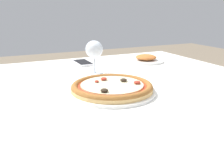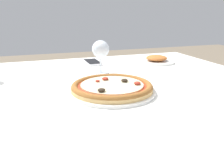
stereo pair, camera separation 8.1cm
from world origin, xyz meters
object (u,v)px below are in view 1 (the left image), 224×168
(pizza_plate, at_px, (112,88))
(wine_glass_far_left, at_px, (94,51))
(dining_table, at_px, (91,110))
(side_plate, at_px, (146,59))
(cell_phone, at_px, (83,63))

(pizza_plate, distance_m, wine_glass_far_left, 0.27)
(dining_table, bearing_deg, wine_glass_far_left, 65.57)
(dining_table, bearing_deg, side_plate, 37.36)
(cell_phone, bearing_deg, side_plate, -16.10)
(pizza_plate, xyz_separation_m, cell_phone, (0.06, 0.47, -0.01))
(dining_table, relative_size, wine_glass_far_left, 9.93)
(pizza_plate, distance_m, side_plate, 0.53)
(dining_table, xyz_separation_m, wine_glass_far_left, (0.09, 0.21, 0.17))
(pizza_plate, distance_m, cell_phone, 0.47)
(wine_glass_far_left, height_order, cell_phone, wine_glass_far_left)
(side_plate, bearing_deg, wine_glass_far_left, -160.38)
(pizza_plate, xyz_separation_m, wine_glass_far_left, (0.04, 0.26, 0.08))
(dining_table, xyz_separation_m, cell_phone, (0.11, 0.41, 0.08))
(dining_table, bearing_deg, cell_phone, 75.12)
(dining_table, distance_m, wine_glass_far_left, 0.28)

